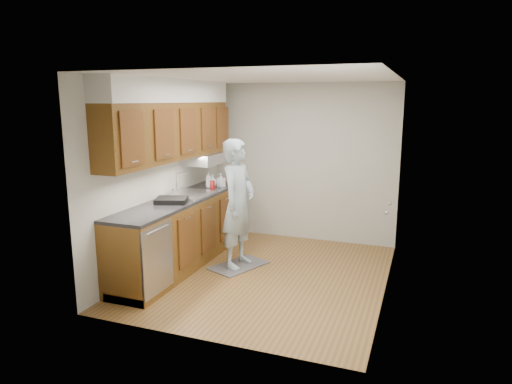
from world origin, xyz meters
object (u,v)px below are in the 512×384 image
Objects in this scene: soap_bottle_b at (221,180)px; dish_rack at (171,200)px; person at (238,195)px; soda_can at (213,185)px; soap_bottle_c at (212,180)px; soap_bottle_a at (209,180)px.

dish_rack is (-0.14, -1.22, -0.07)m from soap_bottle_b.
person reaches higher than soda_can.
person is at bearing 14.09° from dish_rack.
soap_bottle_c is 1.18m from dish_rack.
soap_bottle_a is 0.18m from soda_can.
soda_can is at bearing 63.71° from dish_rack.
soap_bottle_a is at bearing -105.76° from soap_bottle_c.
person is at bearing -51.13° from soap_bottle_b.
soap_bottle_a is at bearing 55.53° from person.
person is at bearing -38.65° from soda_can.
soap_bottle_b is 1.07× the size of soap_bottle_c.
soap_bottle_c is at bearing 69.89° from dish_rack.
soap_bottle_a is 0.60× the size of dish_rack.
soap_bottle_a reaches higher than soda_can.
person reaches higher than soap_bottle_c.
soap_bottle_b is at bearing 63.50° from dish_rack.
person is 0.88m from dish_rack.
soap_bottle_b is at bearing 15.50° from soap_bottle_c.
person is 4.98× the size of dish_rack.
person is at bearing -43.64° from soap_bottle_c.
person is 0.93m from soap_bottle_b.
soap_bottle_b is at bearing 44.16° from person.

